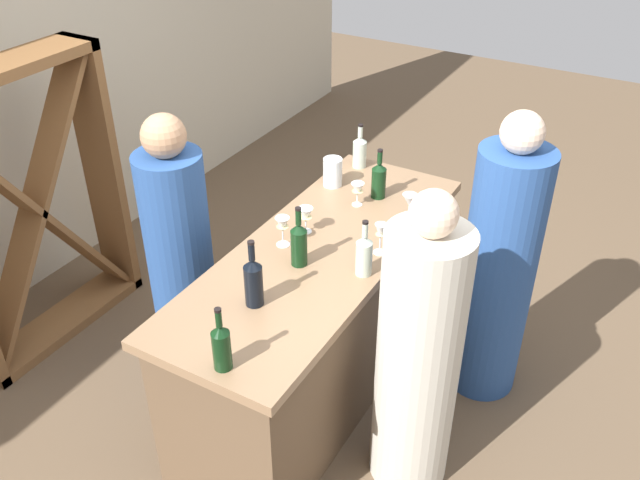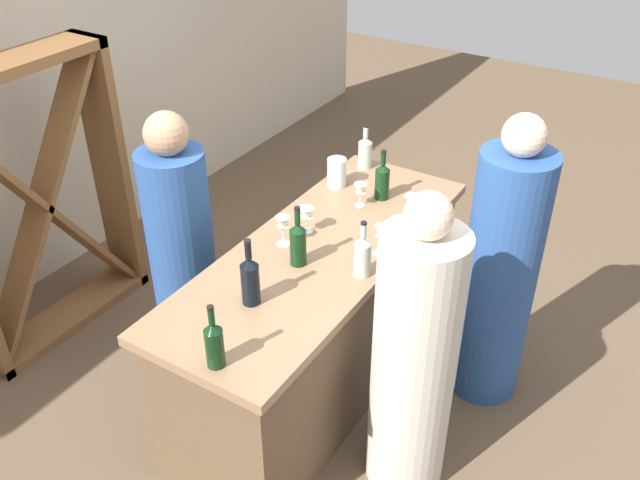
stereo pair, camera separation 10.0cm
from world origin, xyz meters
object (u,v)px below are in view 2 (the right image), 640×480
wine_bottle_far_right_clear_pale (365,152)px  wine_glass_near_right (360,191)px  wine_glass_near_left (380,234)px  person_left_guest (414,361)px  person_server_behind (182,257)px  wine_bottle_center_dark_green (298,243)px  wine_bottle_rightmost_dark_green (382,180)px  wine_glass_near_center (412,203)px  wine_rack (40,205)px  person_center_guest (500,275)px  wine_bottle_second_left_near_black (250,279)px  wine_bottle_leftmost_dark_green (214,343)px  wine_glass_far_center (283,225)px  water_pitcher (337,172)px  wine_glass_far_left (307,215)px  wine_bottle_second_right_clear_pale (362,255)px

wine_bottle_far_right_clear_pale → wine_glass_near_right: bearing=-154.4°
wine_glass_near_left → person_left_guest: size_ratio=0.10×
person_left_guest → wine_glass_near_left: bearing=-48.1°
person_server_behind → wine_glass_near_right: bearing=58.6°
wine_bottle_center_dark_green → wine_bottle_rightmost_dark_green: 0.78m
wine_glass_near_center → person_left_guest: bearing=-152.4°
wine_glass_near_left → wine_glass_near_center: wine_glass_near_left is taller
wine_bottle_far_right_clear_pale → person_server_behind: person_server_behind is taller
wine_bottle_center_dark_green → wine_glass_near_right: 0.64m
wine_glass_near_left → wine_glass_near_right: 0.48m
wine_bottle_rightmost_dark_green → wine_glass_near_right: size_ratio=2.17×
wine_bottle_rightmost_dark_green → wine_rack: bearing=120.5°
wine_rack → person_center_guest: bearing=-70.5°
wine_bottle_second_left_near_black → person_center_guest: 1.33m
wine_bottle_leftmost_dark_green → person_server_behind: size_ratio=0.19×
wine_bottle_second_left_near_black → wine_glass_near_right: bearing=0.3°
person_center_guest → wine_bottle_center_dark_green: bearing=30.6°
wine_glass_far_center → water_pitcher: size_ratio=0.95×
wine_glass_near_center → wine_glass_far_center: (-0.53, 0.45, -0.01)m
wine_bottle_leftmost_dark_green → person_left_guest: 0.91m
wine_rack → person_server_behind: wine_rack is taller
wine_bottle_leftmost_dark_green → person_left_guest: (0.63, -0.58, -0.31)m
wine_glass_far_left → wine_glass_far_center: 0.17m
wine_bottle_second_right_clear_pale → wine_bottle_leftmost_dark_green: bearing=166.9°
wine_rack → wine_bottle_leftmost_dark_green: 1.83m
wine_bottle_center_dark_green → wine_glass_near_left: wine_bottle_center_dark_green is taller
wine_bottle_second_left_near_black → water_pitcher: bearing=11.6°
wine_rack → wine_bottle_second_left_near_black: bearing=-95.3°
wine_bottle_center_dark_green → wine_bottle_rightmost_dark_green: (0.78, -0.04, -0.01)m
wine_bottle_leftmost_dark_green → water_pitcher: size_ratio=1.76×
wine_bottle_rightmost_dark_green → wine_bottle_leftmost_dark_green: bearing=-177.6°
wine_bottle_far_right_clear_pale → water_pitcher: (-0.28, 0.03, -0.02)m
wine_bottle_far_right_clear_pale → person_center_guest: (-0.41, -1.02, -0.27)m
wine_glass_near_right → wine_bottle_far_right_clear_pale: bearing=25.6°
wine_bottle_rightmost_dark_green → water_pitcher: wine_bottle_rightmost_dark_green is taller
wine_glass_near_center → wine_glass_near_right: size_ratio=1.17×
wine_rack → wine_bottle_far_right_clear_pale: 1.90m
person_left_guest → person_server_behind: (0.08, 1.41, -0.00)m
wine_glass_far_left → person_server_behind: bearing=116.8°
wine_bottle_second_left_near_black → wine_glass_far_left: 0.63m
wine_bottle_leftmost_dark_green → person_center_guest: (1.40, -0.69, -0.28)m
wine_rack → wine_bottle_second_right_clear_pale: wine_rack is taller
wine_bottle_rightmost_dark_green → wine_glass_far_left: 0.54m
wine_bottle_leftmost_dark_green → wine_rack: bearing=72.6°
wine_bottle_second_right_clear_pale → wine_glass_near_center: size_ratio=1.84×
wine_glass_near_right → person_center_guest: bearing=-89.2°
wine_glass_far_center → person_server_behind: 0.66m
wine_bottle_rightmost_dark_green → person_server_behind: size_ratio=0.19×
wine_bottle_second_left_near_black → wine_bottle_second_right_clear_pale: bearing=-35.5°
wine_rack → wine_glass_far_center: bearing=-78.1°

